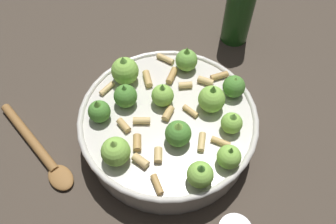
{
  "coord_description": "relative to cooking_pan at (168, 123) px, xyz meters",
  "views": [
    {
      "loc": [
        -0.09,
        -0.29,
        0.5
      ],
      "look_at": [
        0.0,
        0.0,
        0.07
      ],
      "focal_mm": 34.99,
      "sensor_mm": 36.0,
      "label": 1
    }
  ],
  "objects": [
    {
      "name": "wooden_spoon",
      "position": [
        -0.22,
        0.04,
        -0.04
      ],
      "size": [
        0.11,
        0.21,
        0.02
      ],
      "color": "olive",
      "rests_on": "ground"
    },
    {
      "name": "olive_oil_bottle",
      "position": [
        0.22,
        0.2,
        0.05
      ],
      "size": [
        0.06,
        0.06,
        0.23
      ],
      "color": "#1E4C19",
      "rests_on": "ground"
    },
    {
      "name": "cooking_pan",
      "position": [
        0.0,
        0.0,
        0.0
      ],
      "size": [
        0.29,
        0.29,
        0.12
      ],
      "color": "beige",
      "rests_on": "ground"
    },
    {
      "name": "ground_plane",
      "position": [
        -0.0,
        -0.0,
        -0.04
      ],
      "size": [
        2.4,
        2.4,
        0.0
      ],
      "primitive_type": "plane",
      "color": "#42382D"
    }
  ]
}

